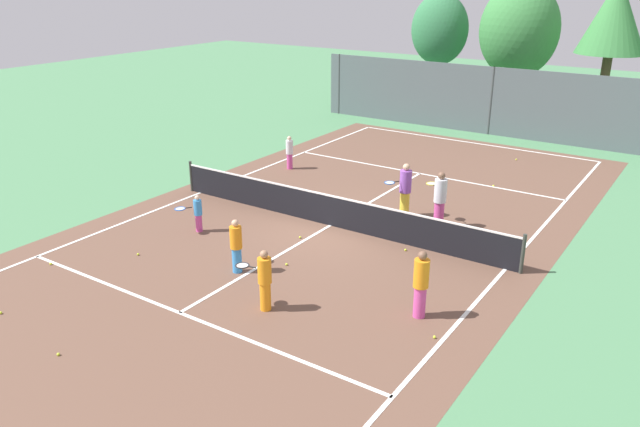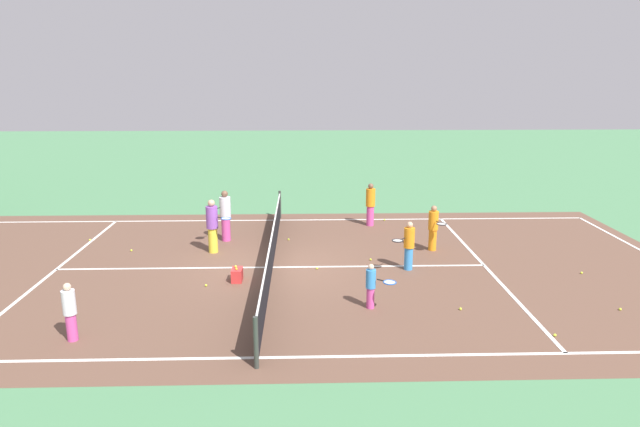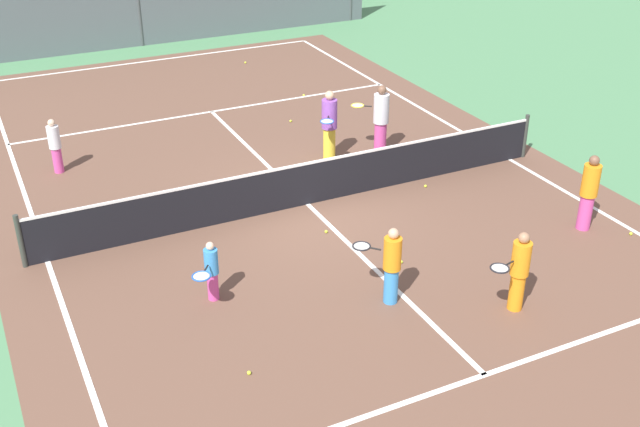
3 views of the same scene
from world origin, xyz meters
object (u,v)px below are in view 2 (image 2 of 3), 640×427
Objects in this scene: ball_crate at (237,275)px; tennis_ball_3 at (460,309)px; player_4 at (213,225)px; tennis_ball_10 at (555,335)px; player_3 at (372,285)px; tennis_ball_11 at (317,268)px; tennis_ball_6 at (582,273)px; player_1 at (409,245)px; tennis_ball_9 at (131,250)px; player_6 at (433,227)px; tennis_ball_2 at (620,309)px; player_0 at (70,311)px; player_5 at (370,204)px; tennis_ball_5 at (90,240)px; tennis_ball_7 at (206,285)px; tennis_ball_0 at (371,259)px; tennis_ball_8 at (385,220)px; tennis_ball_4 at (289,239)px; player_2 at (225,215)px.

tennis_ball_3 is (-2.16, -5.72, -0.15)m from ball_crate.
player_4 reaches higher than tennis_ball_10.
tennis_ball_10 is (-1.65, -3.89, -0.57)m from player_3.
tennis_ball_6 is at bearing -94.55° from tennis_ball_11.
tennis_ball_9 is at bearing 77.11° from player_1.
player_6 is 22.76× the size of tennis_ball_2.
player_6 is at bearing -56.61° from player_0.
tennis_ball_3 and tennis_ball_9 have the same top height.
tennis_ball_2 and tennis_ball_6 have the same top height.
player_6 is at bearing 35.90° from tennis_ball_2.
player_0 is 7.02m from tennis_ball_11.
player_1 is 4.97m from player_5.
tennis_ball_5 and tennis_ball_10 have the same top height.
ball_crate is 7.19× the size of tennis_ball_6.
tennis_ball_11 is (1.29, -3.06, 0.00)m from tennis_ball_7.
tennis_ball_0 and tennis_ball_8 have the same top height.
tennis_ball_0 is 6.32m from tennis_ball_10.
tennis_ball_5 is at bearing 55.48° from tennis_ball_9.
player_0 is 0.76× the size of player_4.
player_6 reaches higher than tennis_ball_0.
tennis_ball_11 is at bearing 48.72° from tennis_ball_3.
player_4 is 26.52× the size of tennis_ball_9.
player_0 is 6.34m from tennis_ball_9.
player_1 reaches higher than tennis_ball_7.
tennis_ball_2 and tennis_ball_4 have the same top height.
player_5 is 24.70× the size of tennis_ball_10.
tennis_ball_4 is at bearing 20.61° from player_3.
tennis_ball_3 is at bearing 88.01° from tennis_ball_2.
tennis_ball_9 is (0.17, 2.71, -0.87)m from player_4.
tennis_ball_2 is 3.92m from tennis_ball_3.
tennis_ball_0 is 9.77m from tennis_ball_5.
player_6 is 22.76× the size of tennis_ball_9.
tennis_ball_8 is at bearing -55.62° from tennis_ball_4.
ball_crate is at bearing 141.78° from tennis_ball_8.
tennis_ball_7 is at bearing 74.94° from tennis_ball_3.
player_2 reaches higher than tennis_ball_0.
tennis_ball_10 is at bearing -140.93° from tennis_ball_4.
player_3 is at bearing -155.87° from tennis_ball_11.
player_0 is at bearing 142.46° from tennis_ball_7.
tennis_ball_0 and tennis_ball_4 have the same top height.
player_2 is 1.09× the size of player_5.
tennis_ball_3 is at bearing -81.44° from player_0.
player_6 is (-1.28, -6.91, -0.13)m from player_2.
player_0 is at bearing 148.44° from tennis_ball_4.
tennis_ball_3 is 2.26m from tennis_ball_10.
ball_crate is 0.91m from tennis_ball_7.
tennis_ball_3 is at bearing -110.64° from ball_crate.
tennis_ball_6 is (-0.51, -4.98, -0.73)m from player_1.
player_6 reaches higher than player_1.
player_2 is at bearing 0.17° from tennis_ball_7.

